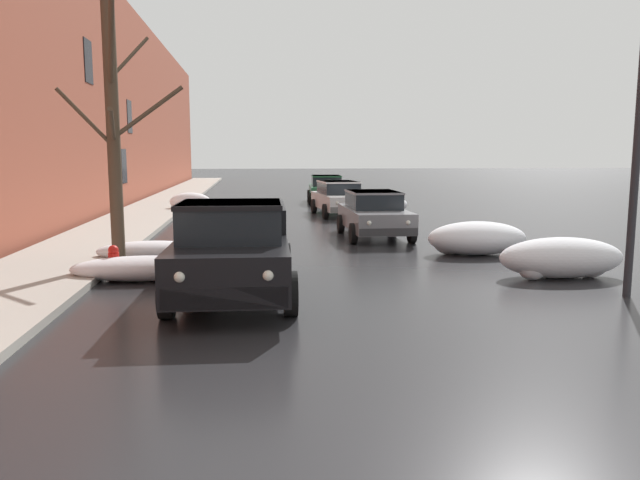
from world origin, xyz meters
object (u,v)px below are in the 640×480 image
object	(u,v)px
fire_hydrant	(114,262)
sedan_white_parked_kerbside_mid	(339,197)
street_lamp_post	(640,113)
pickup_truck_black_approaching_near_lane	(233,248)
sedan_green_parked_far_down_block	(326,188)
bare_tree_second_along_sidewalk	(114,128)
sedan_grey_parked_kerbside_close	(374,213)

from	to	relation	value
fire_hydrant	sedan_white_parked_kerbside_mid	bearing A→B (deg)	62.91
street_lamp_post	pickup_truck_black_approaching_near_lane	bearing A→B (deg)	173.65
sedan_green_parked_far_down_block	fire_hydrant	bearing A→B (deg)	-109.20
pickup_truck_black_approaching_near_lane	street_lamp_post	size ratio (longest dim) A/B	0.89
sedan_green_parked_far_down_block	bare_tree_second_along_sidewalk	bearing A→B (deg)	-110.49
sedan_grey_parked_kerbside_close	street_lamp_post	bearing A→B (deg)	-70.00
sedan_white_parked_kerbside_mid	street_lamp_post	bearing A→B (deg)	-78.34
bare_tree_second_along_sidewalk	street_lamp_post	bearing A→B (deg)	-20.69
pickup_truck_black_approaching_near_lane	fire_hydrant	distance (m)	3.13
sedan_green_parked_far_down_block	sedan_grey_parked_kerbside_close	bearing A→B (deg)	-90.56
bare_tree_second_along_sidewalk	sedan_grey_parked_kerbside_close	distance (m)	8.41
sedan_white_parked_kerbside_mid	street_lamp_post	distance (m)	15.65
sedan_white_parked_kerbside_mid	street_lamp_post	world-z (taller)	street_lamp_post
pickup_truck_black_approaching_near_lane	fire_hydrant	bearing A→B (deg)	143.95
bare_tree_second_along_sidewalk	fire_hydrant	distance (m)	2.94
bare_tree_second_along_sidewalk	fire_hydrant	xyz separation A→B (m)	(0.10, -1.04, -2.74)
bare_tree_second_along_sidewalk	sedan_green_parked_far_down_block	size ratio (longest dim) A/B	1.34
fire_hydrant	sedan_green_parked_far_down_block	bearing A→B (deg)	70.80
fire_hydrant	street_lamp_post	size ratio (longest dim) A/B	0.12
sedan_white_parked_kerbside_mid	sedan_green_parked_far_down_block	xyz separation A→B (m)	(0.25, 6.59, 0.00)
bare_tree_second_along_sidewalk	sedan_green_parked_far_down_block	xyz separation A→B (m)	(6.76, 18.08, -2.35)
bare_tree_second_along_sidewalk	pickup_truck_black_approaching_near_lane	size ratio (longest dim) A/B	1.14
sedan_grey_parked_kerbside_close	sedan_green_parked_far_down_block	size ratio (longest dim) A/B	0.92
sedan_grey_parked_kerbside_close	sedan_green_parked_far_down_block	distance (m)	13.46
pickup_truck_black_approaching_near_lane	bare_tree_second_along_sidewalk	bearing A→B (deg)	132.21
sedan_white_parked_kerbside_mid	bare_tree_second_along_sidewalk	bearing A→B (deg)	-119.52
bare_tree_second_along_sidewalk	sedan_white_parked_kerbside_mid	bearing A→B (deg)	60.48
bare_tree_second_along_sidewalk	fire_hydrant	bearing A→B (deg)	-84.67
sedan_white_parked_kerbside_mid	fire_hydrant	distance (m)	14.08
sedan_white_parked_kerbside_mid	sedan_green_parked_far_down_block	bearing A→B (deg)	87.83
pickup_truck_black_approaching_near_lane	sedan_grey_parked_kerbside_close	distance (m)	8.49
sedan_white_parked_kerbside_mid	sedan_green_parked_far_down_block	distance (m)	6.59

